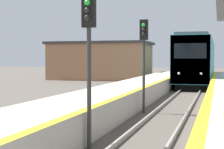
# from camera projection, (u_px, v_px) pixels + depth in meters

# --- Properties ---
(train) EXTENTS (2.89, 20.92, 4.45)m
(train) POSITION_uv_depth(u_px,v_px,m) (198.00, 61.00, 37.02)
(train) COLOR black
(train) RESTS_ON ground
(signal_near) EXTENTS (0.36, 0.31, 4.20)m
(signal_near) POSITION_uv_depth(u_px,v_px,m) (89.00, 40.00, 10.09)
(signal_near) COLOR #2D2D2D
(signal_near) RESTS_ON ground
(signal_mid) EXTENTS (0.36, 0.31, 4.20)m
(signal_mid) POSITION_uv_depth(u_px,v_px,m) (144.00, 48.00, 16.72)
(signal_mid) COLOR #2D2D2D
(signal_mid) RESTS_ON ground
(station_building) EXTENTS (11.72, 7.12, 4.41)m
(station_building) POSITION_uv_depth(u_px,v_px,m) (101.00, 61.00, 44.33)
(station_building) COLOR #9E6B4C
(station_building) RESTS_ON ground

